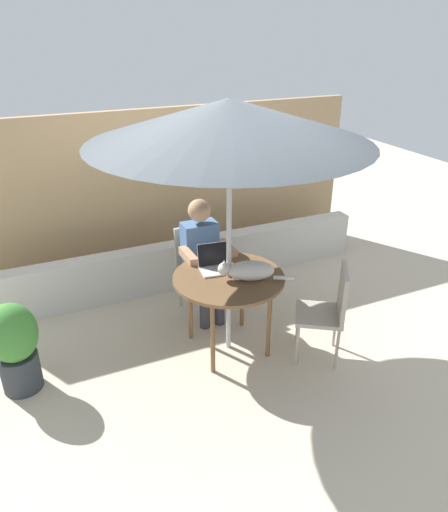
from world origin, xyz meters
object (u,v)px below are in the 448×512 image
object	(u,v)px
patio_table	(229,283)
laptop	(216,262)
chair_occupied	(197,262)
chair_empty	(330,307)
patio_umbrella	(229,121)
person_seated	(203,254)
potted_plant_near_fence	(14,345)
cat	(248,271)

from	to	relation	value
patio_table	laptop	world-z (taller)	laptop
chair_occupied	chair_empty	xyz separation A→B (m)	(0.74, -1.25, 0.00)
patio_umbrella	chair_occupied	world-z (taller)	patio_umbrella
patio_umbrella	chair_empty	world-z (taller)	patio_umbrella
person_seated	laptop	size ratio (longest dim) A/B	3.73
patio_table	potted_plant_near_fence	distance (m)	1.81
patio_umbrella	chair_occupied	bearing A→B (deg)	90.00
laptop	cat	distance (m)	0.35
patio_umbrella	potted_plant_near_fence	bearing A→B (deg)	173.79
laptop	potted_plant_near_fence	world-z (taller)	laptop
patio_umbrella	chair_occupied	size ratio (longest dim) A/B	2.51
patio_umbrella	chair_empty	bearing A→B (deg)	-33.03
patio_table	person_seated	world-z (taller)	person_seated
potted_plant_near_fence	cat	bearing A→B (deg)	-9.32
patio_table	person_seated	bearing A→B (deg)	90.00
person_seated	cat	distance (m)	0.76
person_seated	laptop	distance (m)	0.45
patio_table	potted_plant_near_fence	size ratio (longest dim) A/B	1.23
chair_occupied	cat	bearing A→B (deg)	-81.99
chair_occupied	cat	size ratio (longest dim) A/B	1.47
cat	potted_plant_near_fence	distance (m)	1.97
chair_occupied	chair_empty	bearing A→B (deg)	-59.44
patio_table	chair_empty	size ratio (longest dim) A/B	1.10
laptop	potted_plant_near_fence	distance (m)	1.78
patio_umbrella	chair_empty	size ratio (longest dim) A/B	2.51
person_seated	cat	xyz separation A→B (m)	(0.13, -0.73, 0.14)
chair_occupied	person_seated	size ratio (longest dim) A/B	0.72
person_seated	potted_plant_near_fence	size ratio (longest dim) A/B	1.55
cat	potted_plant_near_fence	size ratio (longest dim) A/B	0.76
patio_table	cat	world-z (taller)	cat
chair_occupied	chair_empty	world-z (taller)	same
cat	chair_empty	bearing A→B (deg)	-30.50
chair_empty	patio_table	bearing A→B (deg)	146.97
patio_umbrella	laptop	size ratio (longest dim) A/B	6.77
patio_table	person_seated	xyz separation A→B (m)	(0.00, 0.61, 0.01)
chair_empty	laptop	size ratio (longest dim) A/B	2.70
patio_table	laptop	size ratio (longest dim) A/B	2.96
laptop	potted_plant_near_fence	xyz separation A→B (m)	(-1.74, 0.01, -0.38)
chair_empty	cat	distance (m)	0.78
patio_table	laptop	xyz separation A→B (m)	(-0.04, 0.19, 0.13)
cat	potted_plant_near_fence	world-z (taller)	cat
person_seated	patio_table	bearing A→B (deg)	-90.00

